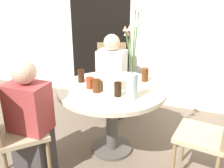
% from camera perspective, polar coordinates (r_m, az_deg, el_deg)
% --- Properties ---
extents(ground_plane, '(16.00, 16.00, 0.00)m').
position_cam_1_polar(ground_plane, '(2.73, -0.00, -14.61)').
color(ground_plane, '#6B5B4C').
extents(wall_back, '(8.00, 0.05, 2.60)m').
position_cam_1_polar(wall_back, '(3.45, 7.82, 16.09)').
color(wall_back, silver).
rests_on(wall_back, ground_plane).
extents(doorway_panel, '(0.90, 0.01, 2.05)m').
position_cam_1_polar(doorway_panel, '(3.66, -2.89, 12.21)').
color(doorway_panel, black).
rests_on(doorway_panel, ground_plane).
extents(dining_table, '(1.04, 1.04, 0.70)m').
position_cam_1_polar(dining_table, '(2.44, -0.00, -3.76)').
color(dining_table, beige).
rests_on(dining_table, ground_plane).
extents(chair_near_front, '(0.52, 0.52, 0.92)m').
position_cam_1_polar(chair_near_front, '(3.33, -0.07, 2.34)').
color(chair_near_front, tan).
rests_on(chair_near_front, ground_plane).
extents(chair_right_flank, '(0.57, 0.57, 0.92)m').
position_cam_1_polar(chair_right_flank, '(2.26, -22.13, -9.09)').
color(chair_right_flank, tan).
rests_on(chair_right_flank, ground_plane).
extents(chair_far_back, '(0.45, 0.45, 0.92)m').
position_cam_1_polar(chair_far_back, '(2.22, 21.99, -9.62)').
color(chair_far_back, tan).
rests_on(chair_far_back, ground_plane).
extents(birthday_cake, '(0.24, 0.24, 0.15)m').
position_cam_1_polar(birthday_cake, '(2.38, 0.05, 0.30)').
color(birthday_cake, white).
rests_on(birthday_cake, dining_table).
extents(flower_vase, '(0.12, 0.23, 0.79)m').
position_cam_1_polar(flower_vase, '(2.09, 4.70, 3.51)').
color(flower_vase, '#9EB2AD').
rests_on(flower_vase, dining_table).
extents(side_plate, '(0.21, 0.21, 0.01)m').
position_cam_1_polar(side_plate, '(2.68, -0.92, 1.71)').
color(side_plate, silver).
rests_on(side_plate, dining_table).
extents(drink_glass_0, '(0.07, 0.07, 0.14)m').
position_cam_1_polar(drink_glass_0, '(2.57, 7.54, 2.15)').
color(drink_glass_0, '#51280F').
rests_on(drink_glass_0, dining_table).
extents(drink_glass_1, '(0.06, 0.06, 0.13)m').
position_cam_1_polar(drink_glass_1, '(2.19, 1.33, -1.21)').
color(drink_glass_1, black).
rests_on(drink_glass_1, dining_table).
extents(drink_glass_2, '(0.08, 0.08, 0.10)m').
position_cam_1_polar(drink_glass_2, '(2.38, -5.02, 0.26)').
color(drink_glass_2, maroon).
rests_on(drink_glass_2, dining_table).
extents(drink_glass_3, '(0.08, 0.08, 0.12)m').
position_cam_1_polar(drink_glass_3, '(2.29, -3.51, -0.41)').
color(drink_glass_3, '#51280F').
rests_on(drink_glass_3, dining_table).
extents(drink_glass_4, '(0.07, 0.07, 0.13)m').
position_cam_1_polar(drink_glass_4, '(2.54, -7.07, 1.88)').
color(drink_glass_4, '#33190C').
rests_on(drink_glass_4, dining_table).
extents(person_boy, '(0.34, 0.24, 1.08)m').
position_cam_1_polar(person_boy, '(3.19, -0.06, 1.17)').
color(person_boy, '#383333').
rests_on(person_boy, ground_plane).
extents(person_guest, '(0.34, 0.24, 1.08)m').
position_cam_1_polar(person_guest, '(2.28, -18.07, -8.69)').
color(person_guest, '#383333').
rests_on(person_guest, ground_plane).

